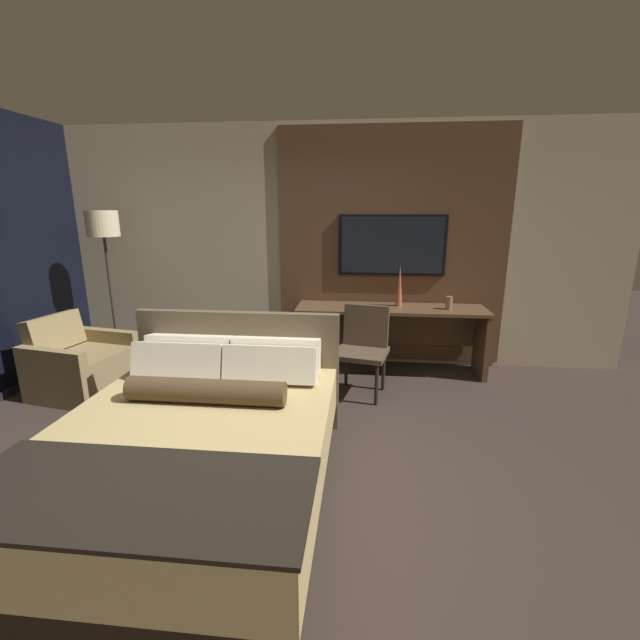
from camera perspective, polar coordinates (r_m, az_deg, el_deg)
name	(u,v)px	position (r m, az deg, el deg)	size (l,w,h in m)	color
ground_plane	(274,484)	(3.18, -6.21, -20.96)	(16.00, 16.00, 0.00)	#332823
wall_back_tv_panel	(327,248)	(5.16, 0.92, 9.64)	(7.20, 0.09, 2.80)	#BCAD8E
bed	(198,447)	(3.04, -15.91, -15.93)	(1.73, 2.15, 1.01)	#33281E
desk	(390,326)	(5.00, 9.27, -0.81)	(2.13, 0.56, 0.77)	brown
tv	(392,245)	(5.07, 9.56, 9.81)	(1.23, 0.04, 0.69)	black
desk_chair	(363,342)	(4.37, 5.80, -2.97)	(0.59, 0.59, 0.89)	#4C3D2D
armchair_by_window	(81,366)	(5.06, -29.25, -5.43)	(0.91, 0.93, 0.81)	olive
floor_lamp	(104,237)	(5.38, -26.84, 9.82)	(0.34, 0.34, 1.83)	#282623
vase_tall	(399,286)	(4.94, 10.55, 4.54)	(0.08, 0.08, 0.47)	#B2563D
vase_short	(449,303)	(4.93, 16.81, 2.19)	(0.07, 0.07, 0.14)	#846647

